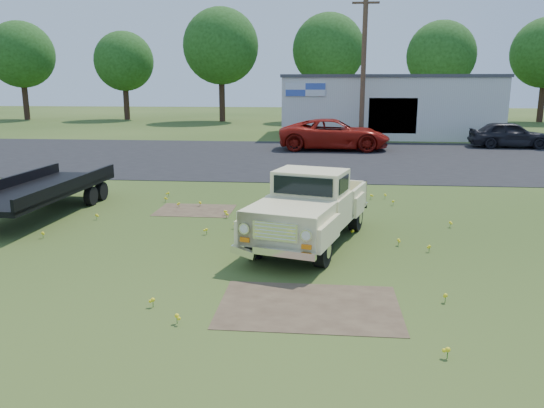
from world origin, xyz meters
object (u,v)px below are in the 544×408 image
(flatbed_trailer, at_px, (39,186))
(red_pickup, at_px, (334,135))
(vintage_pickup_truck, at_px, (310,207))
(dark_sedan, at_px, (509,135))

(flatbed_trailer, distance_m, red_pickup, 17.79)
(vintage_pickup_truck, xyz_separation_m, dark_sedan, (10.82, 19.60, -0.12))
(red_pickup, bearing_deg, vintage_pickup_truck, 177.57)
(red_pickup, xyz_separation_m, dark_sedan, (9.97, 1.94, -0.10))
(flatbed_trailer, xyz_separation_m, dark_sedan, (18.44, 17.58, -0.07))
(vintage_pickup_truck, xyz_separation_m, red_pickup, (0.86, 17.67, -0.03))
(vintage_pickup_truck, bearing_deg, dark_sedan, 77.34)
(dark_sedan, bearing_deg, red_pickup, 103.53)
(red_pickup, relative_size, dark_sedan, 1.39)
(vintage_pickup_truck, relative_size, flatbed_trailer, 0.80)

